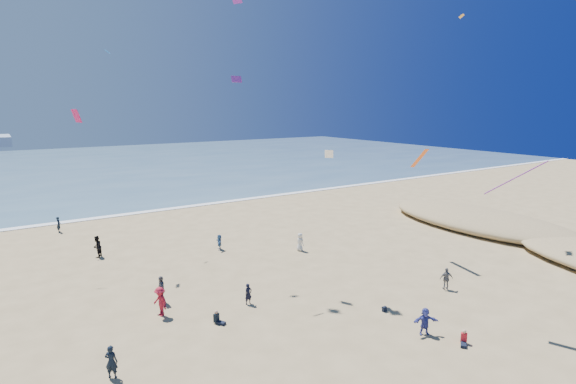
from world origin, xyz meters
TOP-DOWN VIEW (x-y plane):
  - ocean at (0.00, 95.00)m, footprint 220.00×100.00m
  - surf_line at (0.00, 45.00)m, footprint 220.00×1.20m
  - standing_flyers at (1.16, 15.68)m, footprint 34.91×43.77m
  - seated_group at (0.64, 6.34)m, footprint 24.24×15.89m
  - navy_bag at (9.90, 8.59)m, footprint 0.28×0.18m
  - kites_aloft at (8.43, 11.66)m, footprint 45.30×42.87m

SIDE VIEW (x-z plane):
  - ocean at x=0.00m, z-range 0.00..0.06m
  - surf_line at x=0.00m, z-range 0.00..0.08m
  - navy_bag at x=9.90m, z-range 0.00..0.34m
  - seated_group at x=0.64m, z-range 0.00..0.84m
  - standing_flyers at x=1.16m, z-range -0.09..1.84m
  - kites_aloft at x=8.43m, z-range 1.27..27.71m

